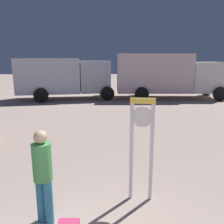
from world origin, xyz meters
TOP-DOWN VIEW (x-y plane):
  - standing_clock at (0.83, 2.38)m, footprint 0.47×0.15m
  - person_near_clock at (-0.87, 1.72)m, footprint 0.31×0.31m
  - box_truck_near at (4.22, 14.57)m, footprint 7.18×2.78m
  - box_truck_far at (-2.73, 14.36)m, footprint 6.54×3.18m

SIDE VIEW (x-z plane):
  - person_near_clock at x=-0.87m, z-range 0.10..1.73m
  - standing_clock at x=0.83m, z-range 0.24..2.26m
  - box_truck_far at x=-2.73m, z-range 0.17..2.88m
  - box_truck_near at x=4.22m, z-range 0.14..3.15m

